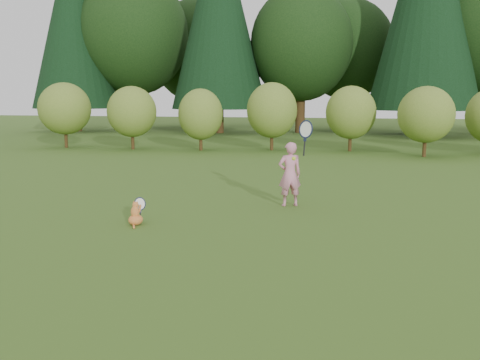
# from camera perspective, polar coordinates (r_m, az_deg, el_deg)

# --- Properties ---
(ground) EXTENTS (100.00, 100.00, 0.00)m
(ground) POSITION_cam_1_polar(r_m,az_deg,el_deg) (9.20, -2.33, -5.01)
(ground) COLOR #2B4F16
(ground) RESTS_ON ground
(shrub_row) EXTENTS (28.00, 3.00, 2.80)m
(shrub_row) POSITION_cam_1_polar(r_m,az_deg,el_deg) (21.76, 6.71, 6.65)
(shrub_row) COLOR #557223
(shrub_row) RESTS_ON ground
(woodland_backdrop) EXTENTS (48.00, 10.00, 15.00)m
(woodland_backdrop) POSITION_cam_1_polar(r_m,az_deg,el_deg) (32.15, 8.96, 18.20)
(woodland_backdrop) COLOR black
(woodland_backdrop) RESTS_ON ground
(child) EXTENTS (0.77, 0.52, 1.96)m
(child) POSITION_cam_1_polar(r_m,az_deg,el_deg) (10.88, 5.38, 0.78)
(child) COLOR pink
(child) RESTS_ON ground
(cat) EXTENTS (0.30, 0.60, 0.56)m
(cat) POSITION_cam_1_polar(r_m,az_deg,el_deg) (9.49, -11.07, -3.41)
(cat) COLOR #CE6227
(cat) RESTS_ON ground
(tennis_ball) EXTENTS (0.07, 0.07, 0.07)m
(tennis_ball) POSITION_cam_1_polar(r_m,az_deg,el_deg) (9.46, 5.75, 2.29)
(tennis_ball) COLOR #C6E81B
(tennis_ball) RESTS_ON ground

